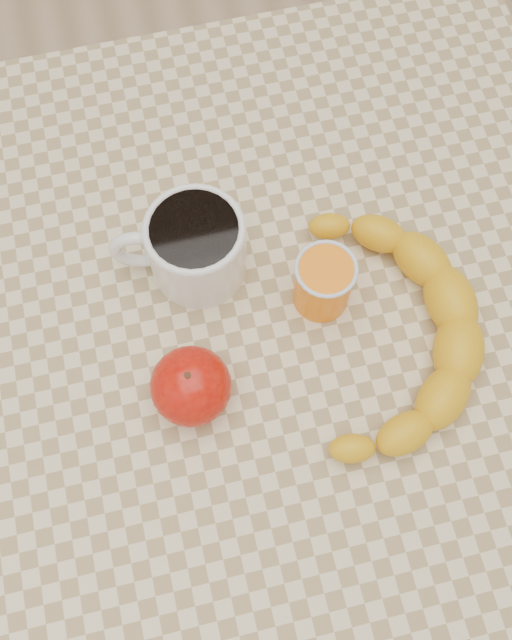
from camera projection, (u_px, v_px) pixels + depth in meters
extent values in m
plane|color=tan|center=(256.00, 458.00, 1.43)|extent=(3.00, 3.00, 0.00)
cube|color=beige|center=(256.00, 334.00, 0.75)|extent=(0.80, 0.80, 0.04)
cube|color=#8F6949|center=(256.00, 349.00, 0.79)|extent=(0.74, 0.74, 0.06)
cylinder|color=#8F6949|center=(3.00, 265.00, 1.19)|extent=(0.05, 0.05, 0.71)
cylinder|color=#8F6949|center=(404.00, 181.00, 1.25)|extent=(0.05, 0.05, 0.71)
cylinder|color=white|center=(197.00, 248.00, 0.71)|extent=(0.12, 0.12, 0.08)
cylinder|color=black|center=(194.00, 231.00, 0.68)|extent=(0.09, 0.09, 0.01)
torus|color=white|center=(194.00, 229.00, 0.68)|extent=(0.10, 0.10, 0.01)
torus|color=white|center=(140.00, 250.00, 0.71)|extent=(0.06, 0.03, 0.06)
cylinder|color=orange|center=(323.00, 284.00, 0.71)|extent=(0.06, 0.06, 0.07)
torus|color=silver|center=(326.00, 269.00, 0.67)|extent=(0.06, 0.06, 0.00)
ellipsoid|color=#9E0905|center=(191.00, 386.00, 0.67)|extent=(0.08, 0.08, 0.07)
cylinder|color=#382311|center=(188.00, 377.00, 0.64)|extent=(0.01, 0.01, 0.01)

